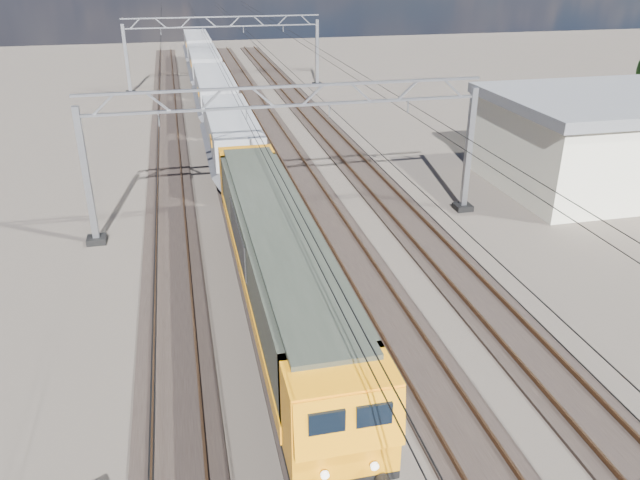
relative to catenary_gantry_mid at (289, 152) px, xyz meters
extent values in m
plane|color=black|center=(0.00, -4.00, -3.91)|extent=(160.00, 160.00, 0.00)
cube|color=black|center=(-6.00, -4.00, -3.85)|extent=(2.60, 140.00, 0.12)
cube|color=brown|center=(-6.72, -4.00, -3.69)|extent=(0.08, 140.00, 0.16)
cube|color=brown|center=(-5.28, -4.00, -3.69)|extent=(0.08, 140.00, 0.16)
cube|color=black|center=(-2.00, -4.00, -3.85)|extent=(2.60, 140.00, 0.12)
cube|color=brown|center=(-2.72, -4.00, -3.69)|extent=(0.08, 140.00, 0.16)
cube|color=brown|center=(-1.28, -4.00, -3.69)|extent=(0.08, 140.00, 0.16)
cube|color=black|center=(2.00, -4.00, -3.85)|extent=(2.60, 140.00, 0.12)
cube|color=brown|center=(1.28, -4.00, -3.69)|extent=(0.08, 140.00, 0.16)
cube|color=brown|center=(2.72, -4.00, -3.69)|extent=(0.08, 140.00, 0.16)
cube|color=black|center=(6.00, -4.00, -3.85)|extent=(2.60, 140.00, 0.12)
cube|color=brown|center=(5.28, -4.00, -3.69)|extent=(0.08, 140.00, 0.16)
cube|color=brown|center=(6.72, -4.00, -3.69)|extent=(0.08, 140.00, 0.16)
cube|color=gray|center=(-9.50, 0.00, -0.61)|extent=(0.30, 0.30, 6.60)
cube|color=gray|center=(9.50, 0.00, -0.61)|extent=(0.30, 0.30, 6.60)
cube|color=black|center=(-9.50, 0.00, -3.76)|extent=(0.90, 0.90, 0.30)
cube|color=black|center=(9.50, 0.00, -3.76)|extent=(0.90, 0.90, 0.30)
cube|color=gray|center=(0.00, 0.00, 3.14)|extent=(19.30, 0.18, 0.12)
cube|color=gray|center=(0.00, 0.00, 2.24)|extent=(19.30, 0.18, 0.12)
cube|color=gray|center=(-8.31, 0.00, 2.69)|extent=(1.03, 0.10, 0.94)
cube|color=gray|center=(-5.94, 0.00, 2.69)|extent=(1.03, 0.10, 0.94)
cube|color=gray|center=(-3.56, 0.00, 2.69)|extent=(1.03, 0.10, 0.94)
cube|color=gray|center=(-1.19, 0.00, 2.69)|extent=(1.03, 0.10, 0.94)
cube|color=gray|center=(1.19, 0.00, 2.69)|extent=(1.03, 0.10, 0.94)
cube|color=gray|center=(3.56, 0.00, 2.69)|extent=(1.03, 0.10, 0.94)
cube|color=gray|center=(5.94, 0.00, 2.69)|extent=(1.03, 0.10, 0.94)
cube|color=gray|center=(8.31, 0.00, 2.69)|extent=(1.03, 0.10, 0.94)
cube|color=gray|center=(-6.00, 0.00, 1.92)|extent=(0.06, 0.06, 0.65)
cube|color=gray|center=(-2.00, 0.00, 1.92)|extent=(0.06, 0.06, 0.65)
cube|color=gray|center=(2.00, 0.00, 1.92)|extent=(0.06, 0.06, 0.65)
cube|color=gray|center=(6.00, 0.00, 1.92)|extent=(0.06, 0.06, 0.65)
cube|color=gray|center=(-9.50, 36.00, -0.61)|extent=(0.30, 0.30, 6.60)
cube|color=gray|center=(9.50, 36.00, -0.61)|extent=(0.30, 0.30, 6.60)
cube|color=black|center=(-9.50, 36.00, -3.76)|extent=(0.90, 0.90, 0.30)
cube|color=black|center=(9.50, 36.00, -3.76)|extent=(0.90, 0.90, 0.30)
cube|color=gray|center=(0.00, 36.00, 3.14)|extent=(19.30, 0.18, 0.12)
cube|color=gray|center=(0.00, 36.00, 2.24)|extent=(19.30, 0.18, 0.12)
cube|color=gray|center=(-8.31, 36.00, 2.69)|extent=(1.03, 0.10, 0.94)
cube|color=gray|center=(-5.94, 36.00, 2.69)|extent=(1.03, 0.10, 0.94)
cube|color=gray|center=(-3.56, 36.00, 2.69)|extent=(1.03, 0.10, 0.94)
cube|color=gray|center=(-1.19, 36.00, 2.69)|extent=(1.03, 0.10, 0.94)
cube|color=gray|center=(1.19, 36.00, 2.69)|extent=(1.03, 0.10, 0.94)
cube|color=gray|center=(3.56, 36.00, 2.69)|extent=(1.03, 0.10, 0.94)
cube|color=gray|center=(5.94, 36.00, 2.69)|extent=(1.03, 0.10, 0.94)
cube|color=gray|center=(8.31, 36.00, 2.69)|extent=(1.03, 0.10, 0.94)
cube|color=gray|center=(-6.00, 36.00, 1.92)|extent=(0.06, 0.06, 0.65)
cube|color=gray|center=(-2.00, 36.00, 1.92)|extent=(0.06, 0.06, 0.65)
cube|color=gray|center=(2.00, 36.00, 1.92)|extent=(0.06, 0.06, 0.65)
cube|color=gray|center=(6.00, 36.00, 1.92)|extent=(0.06, 0.06, 0.65)
cylinder|color=black|center=(-6.00, 4.00, 1.59)|extent=(0.03, 140.00, 0.03)
cylinder|color=black|center=(-6.00, 4.00, 2.09)|extent=(0.03, 140.00, 0.03)
cylinder|color=black|center=(-2.00, 4.00, 1.59)|extent=(0.03, 140.00, 0.03)
cylinder|color=black|center=(-2.00, 4.00, 2.09)|extent=(0.03, 140.00, 0.03)
cylinder|color=black|center=(2.00, 4.00, 1.59)|extent=(0.03, 140.00, 0.03)
cylinder|color=black|center=(2.00, 4.00, 2.09)|extent=(0.03, 140.00, 0.03)
cylinder|color=black|center=(6.00, 4.00, 1.59)|extent=(0.03, 140.00, 0.03)
cylinder|color=black|center=(6.00, 4.00, 2.09)|extent=(0.03, 140.00, 0.03)
cube|color=black|center=(-2.00, -14.79, -3.16)|extent=(2.20, 3.60, 0.60)
cube|color=black|center=(-2.00, -1.79, -3.16)|extent=(2.20, 3.60, 0.60)
cube|color=black|center=(-2.00, -8.29, -2.78)|extent=(2.65, 20.00, 0.25)
cube|color=black|center=(-2.00, -8.29, -3.16)|extent=(2.20, 4.50, 0.75)
cube|color=#292E26|center=(-2.00, -8.29, -1.36)|extent=(2.65, 17.00, 2.60)
cube|color=orange|center=(-3.34, -8.29, -2.36)|extent=(0.04, 17.00, 0.60)
cube|color=orange|center=(-0.66, -8.29, -2.36)|extent=(0.04, 17.00, 0.60)
cube|color=black|center=(-3.35, -7.29, -1.01)|extent=(0.05, 5.00, 1.40)
cube|color=black|center=(-0.65, -7.29, -1.01)|extent=(0.05, 5.00, 1.40)
cube|color=#292E26|center=(-2.00, -8.29, 0.01)|extent=(2.25, 18.00, 0.15)
cube|color=orange|center=(-2.00, -17.39, -1.36)|extent=(2.65, 1.80, 2.60)
cube|color=orange|center=(-2.00, -18.34, -0.86)|extent=(2.60, 0.46, 1.52)
cube|color=black|center=(-2.55, -18.44, -0.76)|extent=(0.85, 0.08, 0.75)
cube|color=black|center=(-1.45, -18.44, -0.76)|extent=(0.85, 0.08, 0.75)
cylinder|color=white|center=(-2.60, -18.49, -2.16)|extent=(0.20, 0.08, 0.20)
cylinder|color=white|center=(-1.40, -18.49, -2.16)|extent=(0.20, 0.08, 0.20)
cube|color=orange|center=(-2.00, 0.81, -1.36)|extent=(2.65, 1.80, 2.60)
cube|color=orange|center=(-2.00, 1.76, -0.86)|extent=(2.60, 0.46, 1.52)
cube|color=black|center=(-2.55, 1.86, -0.76)|extent=(0.85, 0.08, 0.75)
cube|color=black|center=(-1.45, 1.86, -0.76)|extent=(0.85, 0.08, 0.75)
cylinder|color=black|center=(-2.85, 2.01, -2.76)|extent=(0.36, 0.50, 0.36)
cylinder|color=black|center=(-1.15, 2.01, -2.76)|extent=(0.36, 0.50, 0.36)
cylinder|color=white|center=(-2.60, 1.91, -2.16)|extent=(0.20, 0.08, 0.20)
cylinder|color=white|center=(-1.40, 1.91, -2.16)|extent=(0.20, 0.08, 0.20)
cube|color=black|center=(-2.00, 4.91, -3.19)|extent=(2.20, 2.60, 0.55)
cube|color=black|center=(-2.00, 13.91, -3.19)|extent=(2.20, 2.60, 0.55)
cube|color=black|center=(-2.00, 9.41, -2.83)|extent=(2.40, 13.00, 0.20)
cube|color=gray|center=(-2.00, 9.41, -1.11)|extent=(2.80, 12.00, 1.80)
cube|color=#46484E|center=(-2.95, 9.41, -2.36)|extent=(1.48, 12.00, 1.36)
cube|color=#46484E|center=(-1.05, 9.41, -2.36)|extent=(1.48, 12.00, 1.36)
cube|color=orange|center=(-3.42, 6.41, -1.01)|extent=(0.04, 1.20, 0.50)
cube|color=black|center=(-2.00, 19.11, -3.19)|extent=(2.20, 2.60, 0.55)
cube|color=black|center=(-2.00, 28.11, -3.19)|extent=(2.20, 2.60, 0.55)
cube|color=black|center=(-2.00, 23.61, -2.83)|extent=(2.40, 13.00, 0.20)
cube|color=gray|center=(-2.00, 23.61, -1.11)|extent=(2.80, 12.00, 1.80)
cube|color=#46484E|center=(-2.95, 23.61, -2.36)|extent=(1.48, 12.00, 1.36)
cube|color=#46484E|center=(-1.05, 23.61, -2.36)|extent=(1.48, 12.00, 1.36)
cube|color=orange|center=(-3.42, 20.61, -1.01)|extent=(0.04, 1.20, 0.50)
cube|color=black|center=(-2.00, 33.31, -3.19)|extent=(2.20, 2.60, 0.55)
cube|color=black|center=(-2.00, 42.31, -3.19)|extent=(2.20, 2.60, 0.55)
cube|color=black|center=(-2.00, 37.81, -2.83)|extent=(2.40, 13.00, 0.20)
cube|color=gray|center=(-2.00, 37.81, -1.11)|extent=(2.80, 12.00, 1.80)
cube|color=#46484E|center=(-2.95, 37.81, -2.36)|extent=(1.48, 12.00, 1.36)
cube|color=#46484E|center=(-1.05, 37.81, -2.36)|extent=(1.48, 12.00, 1.36)
cube|color=orange|center=(-3.42, 34.81, -1.01)|extent=(0.04, 1.20, 0.50)
cube|color=black|center=(-2.00, 47.51, -3.19)|extent=(2.20, 2.60, 0.55)
cube|color=black|center=(-2.00, 56.51, -3.19)|extent=(2.20, 2.60, 0.55)
cube|color=black|center=(-2.00, 52.01, -2.83)|extent=(2.40, 13.00, 0.20)
cube|color=gray|center=(-2.00, 52.01, -1.11)|extent=(2.80, 12.00, 1.80)
cube|color=#46484E|center=(-2.95, 52.01, -2.36)|extent=(1.48, 12.00, 1.36)
cube|color=#46484E|center=(-1.05, 52.01, -2.36)|extent=(1.48, 12.00, 1.36)
cube|color=orange|center=(-3.42, 49.01, -1.01)|extent=(0.04, 1.20, 0.50)
camera|label=1|loc=(-5.12, -28.96, 8.78)|focal=35.00mm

